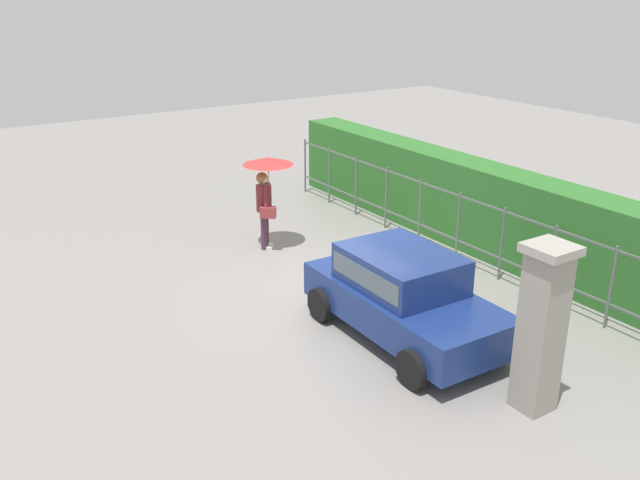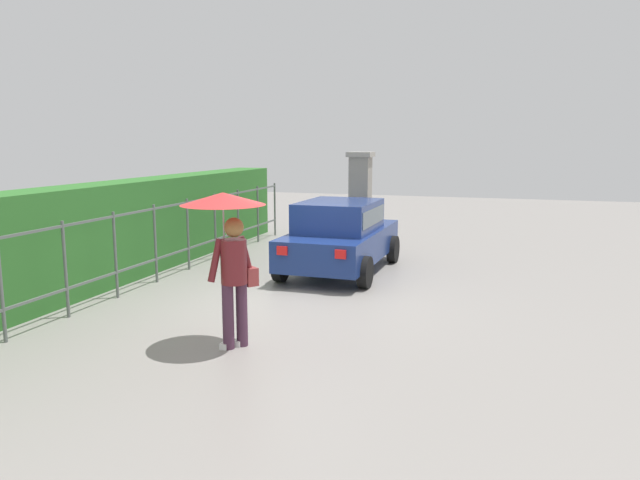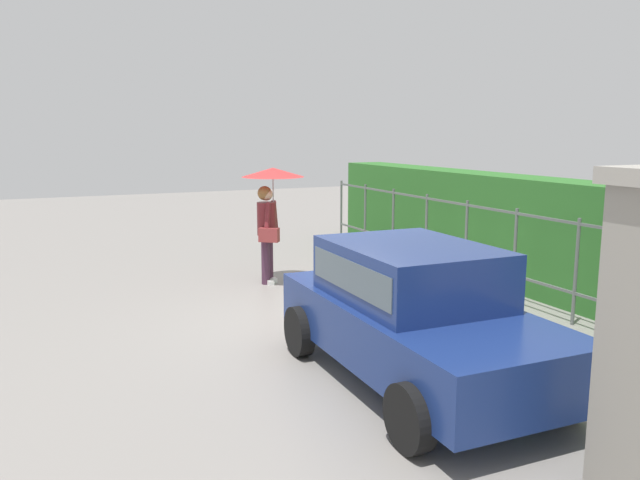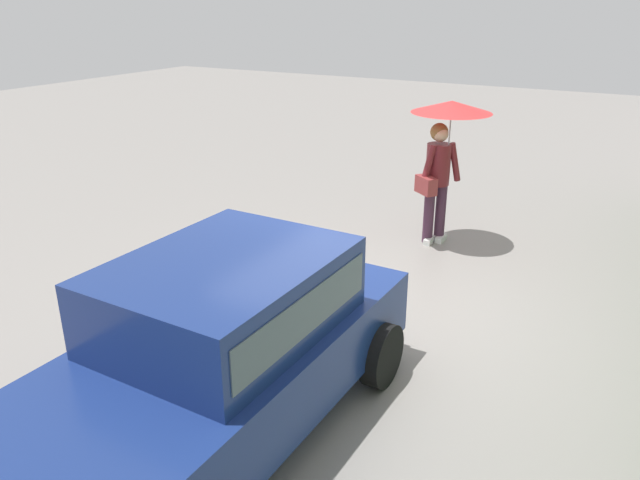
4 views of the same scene
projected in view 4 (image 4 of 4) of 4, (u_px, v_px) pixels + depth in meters
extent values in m
plane|color=gray|center=(360.00, 313.00, 6.90)|extent=(40.00, 40.00, 0.00)
cube|color=navy|center=(219.00, 370.00, 4.82)|extent=(3.73, 1.70, 0.60)
cube|color=navy|center=(227.00, 294.00, 4.72)|extent=(1.92, 1.47, 0.60)
cube|color=#4C5B66|center=(227.00, 292.00, 4.71)|extent=(1.77, 1.49, 0.33)
cylinder|color=black|center=(16.00, 456.00, 4.32)|extent=(0.60, 0.19, 0.60)
cylinder|color=black|center=(382.00, 355.00, 5.53)|extent=(0.60, 0.19, 0.60)
cylinder|color=black|center=(234.00, 311.00, 6.32)|extent=(0.60, 0.19, 0.60)
cube|color=red|center=(383.00, 280.00, 6.00)|extent=(0.06, 0.20, 0.16)
cube|color=red|center=(289.00, 258.00, 6.52)|extent=(0.06, 0.20, 0.16)
cylinder|color=#47283D|center=(440.00, 212.00, 8.84)|extent=(0.15, 0.15, 0.86)
cylinder|color=#47283D|center=(429.00, 214.00, 8.77)|extent=(0.15, 0.15, 0.86)
cube|color=white|center=(441.00, 238.00, 8.94)|extent=(0.26, 0.10, 0.08)
cube|color=white|center=(429.00, 240.00, 8.86)|extent=(0.26, 0.10, 0.08)
cylinder|color=maroon|center=(438.00, 164.00, 8.54)|extent=(0.34, 0.34, 0.58)
sphere|color=#DBAD89|center=(440.00, 134.00, 8.38)|extent=(0.22, 0.22, 0.22)
sphere|color=olive|center=(439.00, 132.00, 8.40)|extent=(0.25, 0.25, 0.25)
cylinder|color=maroon|center=(455.00, 162.00, 8.55)|extent=(0.23, 0.21, 0.56)
cylinder|color=maroon|center=(428.00, 165.00, 8.38)|extent=(0.23, 0.21, 0.56)
cylinder|color=#B2B2B7|center=(449.00, 141.00, 8.36)|extent=(0.02, 0.02, 0.77)
cone|color=red|center=(452.00, 107.00, 8.19)|extent=(1.09, 1.09, 0.16)
cube|color=maroon|center=(426.00, 185.00, 8.43)|extent=(0.33, 0.37, 0.24)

